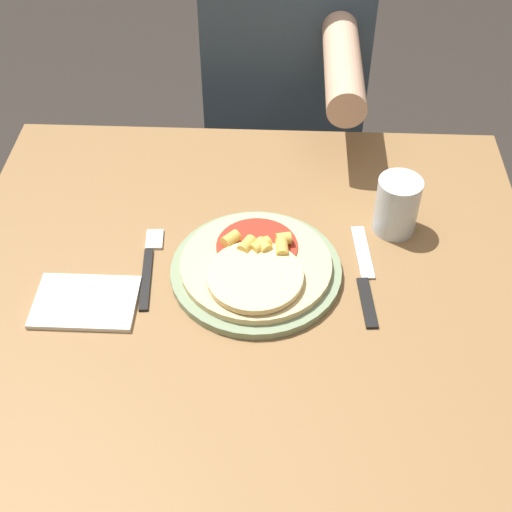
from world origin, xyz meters
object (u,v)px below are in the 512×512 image
Objects in this scene: plate at (256,271)px; drinking_glass at (397,205)px; person_diner at (286,71)px; dining_table at (246,334)px; fork at (150,262)px; knife at (365,276)px; pizza at (256,265)px.

drinking_glass is (0.23, 0.12, 0.04)m from plate.
drinking_glass reaches higher than plate.
person_diner is at bearing 86.57° from plate.
fork is at bearing 165.88° from dining_table.
person_diner is at bearing 71.82° from fork.
person_diner is at bearing 85.40° from dining_table.
knife is 0.67m from person_diner.
plate is at bearing -152.47° from drinking_glass.
plate is at bearing 54.33° from dining_table.
plate is 1.22× the size of knife.
person_diner is (0.05, 0.68, 0.10)m from dining_table.
pizza is 0.26m from drinking_glass.
plate is at bearing -179.87° from knife.
fork and knife have the same top height.
dining_table is 0.78× the size of person_diner.
pizza is 1.07× the size of knife.
fork is 0.41m from drinking_glass.
pizza is 2.37× the size of drinking_glass.
person_diner reaches higher than knife.
pizza is at bearing -7.43° from fork.
drinking_glass is at bearing 14.12° from fork.
plate is 0.26m from drinking_glass.
dining_table is at bearing -132.95° from pizza.
knife is at bearing -2.94° from fork.
plate is 0.22× the size of person_diner.
knife is at bearing -78.70° from person_diner.
pizza reaches higher than plate.
fork is 1.77× the size of drinking_glass.
drinking_glass reaches higher than dining_table.
pizza is at bearing -151.55° from drinking_glass.
dining_table is 0.23m from knife.
dining_table is at bearing -125.67° from plate.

